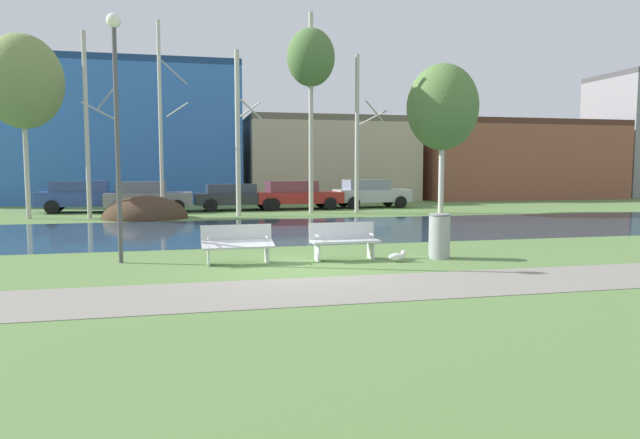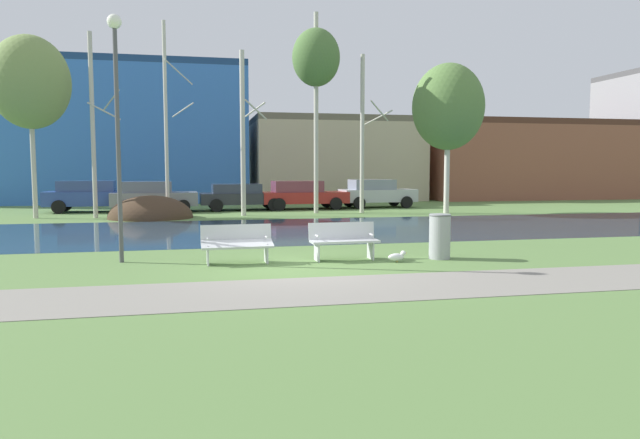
{
  "view_description": "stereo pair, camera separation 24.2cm",
  "coord_description": "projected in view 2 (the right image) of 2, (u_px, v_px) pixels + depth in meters",
  "views": [
    {
      "loc": [
        -2.33,
        -11.96,
        2.16
      ],
      "look_at": [
        0.77,
        1.4,
        0.92
      ],
      "focal_mm": 32.26,
      "sensor_mm": 36.0,
      "label": 1
    },
    {
      "loc": [
        -2.09,
        -12.01,
        2.16
      ],
      "look_at": [
        0.77,
        1.4,
        0.92
      ],
      "focal_mm": 32.26,
      "sensor_mm": 36.0,
      "label": 2
    }
  ],
  "objects": [
    {
      "name": "ground_plane",
      "position": [
        254.0,
        224.0,
        22.07
      ],
      "size": [
        120.0,
        120.0,
        0.0
      ],
      "primitive_type": "plane",
      "color": "#5B7F42"
    },
    {
      "name": "paved_path_strip",
      "position": [
        320.0,
        290.0,
        10.16
      ],
      "size": [
        60.0,
        2.3,
        0.01
      ],
      "primitive_type": "cube",
      "color": "gray",
      "rests_on": "ground"
    },
    {
      "name": "river_band",
      "position": [
        260.0,
        230.0,
        19.83
      ],
      "size": [
        80.0,
        8.37,
        0.01
      ],
      "primitive_type": "cube",
      "color": "#2D475B",
      "rests_on": "ground"
    },
    {
      "name": "soil_mound",
      "position": [
        151.0,
        218.0,
        24.74
      ],
      "size": [
        3.57,
        3.43,
        1.96
      ],
      "primitive_type": "ellipsoid",
      "color": "#423021",
      "rests_on": "ground"
    },
    {
      "name": "bench_left",
      "position": [
        237.0,
        243.0,
        12.95
      ],
      "size": [
        1.61,
        0.6,
        0.87
      ],
      "color": "silver",
      "rests_on": "ground"
    },
    {
      "name": "bench_right",
      "position": [
        344.0,
        240.0,
        13.47
      ],
      "size": [
        1.61,
        0.6,
        0.87
      ],
      "color": "silver",
      "rests_on": "ground"
    },
    {
      "name": "trash_bin",
      "position": [
        440.0,
        236.0,
        13.63
      ],
      "size": [
        0.53,
        0.53,
        1.07
      ],
      "color": "#999B9E",
      "rests_on": "ground"
    },
    {
      "name": "seagull",
      "position": [
        397.0,
        257.0,
        13.15
      ],
      "size": [
        0.46,
        0.17,
        0.27
      ],
      "color": "white",
      "rests_on": "ground"
    },
    {
      "name": "streetlamp",
      "position": [
        117.0,
        99.0,
        12.82
      ],
      "size": [
        0.32,
        0.32,
        5.54
      ],
      "color": "#4C4C51",
      "rests_on": "ground"
    },
    {
      "name": "birch_far_left",
      "position": [
        30.0,
        83.0,
        24.16
      ],
      "size": [
        3.26,
        3.26,
        7.71
      ],
      "color": "#BCB7A8",
      "rests_on": "ground"
    },
    {
      "name": "birch_left",
      "position": [
        93.0,
        125.0,
        24.44
      ],
      "size": [
        1.26,
        2.3,
        7.87
      ],
      "color": "#BCB7A8",
      "rests_on": "ground"
    },
    {
      "name": "birch_center_left",
      "position": [
        167.0,
        118.0,
        25.17
      ],
      "size": [
        1.3,
        2.4,
        8.51
      ],
      "color": "beige",
      "rests_on": "ground"
    },
    {
      "name": "birch_center",
      "position": [
        243.0,
        133.0,
        25.61
      ],
      "size": [
        1.19,
        2.1,
        7.33
      ],
      "color": "beige",
      "rests_on": "ground"
    },
    {
      "name": "birch_center_right",
      "position": [
        316.0,
        59.0,
        26.84
      ],
      "size": [
        2.24,
        2.24,
        9.37
      ],
      "color": "#BCB7A8",
      "rests_on": "ground"
    },
    {
      "name": "birch_right",
      "position": [
        363.0,
        133.0,
        27.41
      ],
      "size": [
        1.55,
        2.71,
        7.5
      ],
      "color": "#BCB7A8",
      "rests_on": "ground"
    },
    {
      "name": "birch_far_right",
      "position": [
        448.0,
        107.0,
        27.06
      ],
      "size": [
        3.38,
        3.38,
        7.06
      ],
      "color": "beige",
      "rests_on": "ground"
    },
    {
      "name": "parked_van_nearest_blue",
      "position": [
        93.0,
        195.0,
        28.18
      ],
      "size": [
        4.7,
        2.1,
        1.53
      ],
      "color": "#2D4793",
      "rests_on": "ground"
    },
    {
      "name": "parked_sedan_second_grey",
      "position": [
        153.0,
        196.0,
        28.01
      ],
      "size": [
        4.13,
        2.21,
        1.5
      ],
      "color": "slate",
      "rests_on": "ground"
    },
    {
      "name": "parked_hatch_third_dark",
      "position": [
        241.0,
        196.0,
        29.34
      ],
      "size": [
        4.41,
        2.17,
        1.34
      ],
      "color": "#282B30",
      "rests_on": "ground"
    },
    {
      "name": "parked_wagon_fourth_red",
      "position": [
        302.0,
        194.0,
        30.07
      ],
      "size": [
        4.57,
        2.2,
        1.48
      ],
      "color": "maroon",
      "rests_on": "ground"
    },
    {
      "name": "parked_suv_fifth_silver",
      "position": [
        376.0,
        193.0,
        31.33
      ],
      "size": [
        4.12,
        2.17,
        1.53
      ],
      "color": "#B2B5BC",
      "rests_on": "ground"
    },
    {
      "name": "building_blue_store",
      "position": [
        102.0,
        133.0,
        36.36
      ],
      "size": [
        17.94,
        6.79,
        8.7
      ],
      "color": "#3870C6",
      "rests_on": "ground"
    },
    {
      "name": "building_beige_block",
      "position": [
        333.0,
        159.0,
        39.51
      ],
      "size": [
        11.0,
        7.68,
        5.5
      ],
      "color": "#BCAD8E",
      "rests_on": "ground"
    },
    {
      "name": "building_brick_low",
      "position": [
        512.0,
        160.0,
        42.11
      ],
      "size": [
        14.44,
        8.93,
        5.44
      ],
      "color": "brown",
      "rests_on": "ground"
    }
  ]
}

